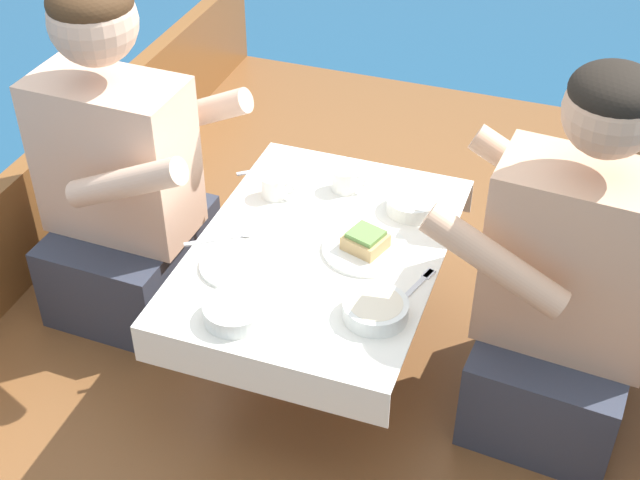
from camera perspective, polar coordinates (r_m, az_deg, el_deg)
name	(u,v)px	position (r m, az deg, el deg)	size (l,w,h in m)	color
ground_plane	(329,405)	(2.70, 0.55, -10.49)	(60.00, 60.00, 0.00)	navy
boat_deck	(329,374)	(2.60, 0.57, -8.57)	(1.97, 3.14, 0.26)	brown
gunwale_port	(25,223)	(2.78, -18.34, 1.06)	(0.06, 3.14, 0.35)	brown
cockpit_table	(320,260)	(2.22, 0.00, -1.26)	(0.60, 0.83, 0.40)	#B2B2B7
person_port	(120,183)	(2.47, -12.65, 3.59)	(0.53, 0.45, 0.97)	#333847
person_starboard	(568,293)	(2.16, 15.57, -3.26)	(0.55, 0.47, 0.97)	#333847
plate_sandwich	(365,249)	(2.18, 2.91, -0.60)	(0.21, 0.21, 0.01)	silver
plate_bread	(237,265)	(2.14, -5.34, -1.61)	(0.18, 0.18, 0.01)	silver
sandwich	(366,240)	(2.17, 2.93, -0.03)	(0.11, 0.11, 0.05)	tan
bowl_port_near	(412,203)	(2.32, 5.93, 2.35)	(0.14, 0.14, 0.04)	silver
bowl_starboard_near	(235,311)	(1.99, -5.47, -4.52)	(0.14, 0.14, 0.04)	silver
bowl_center_far	(376,309)	(1.99, 3.58, -4.42)	(0.15, 0.15, 0.04)	silver
coffee_cup_port	(274,186)	(2.36, -2.95, 3.46)	(0.09, 0.07, 0.06)	silver
coffee_cup_starboard	(345,179)	(2.38, 1.60, 3.91)	(0.10, 0.07, 0.06)	silver
utensil_fork_port	(417,285)	(2.09, 6.24, -2.88)	(0.07, 0.17, 0.00)	silver
utensil_knife_starboard	(266,169)	(2.48, -3.45, 4.56)	(0.14, 0.11, 0.00)	silver
utensil_spoon_starboard	(229,237)	(2.23, -5.85, 0.19)	(0.15, 0.11, 0.01)	silver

